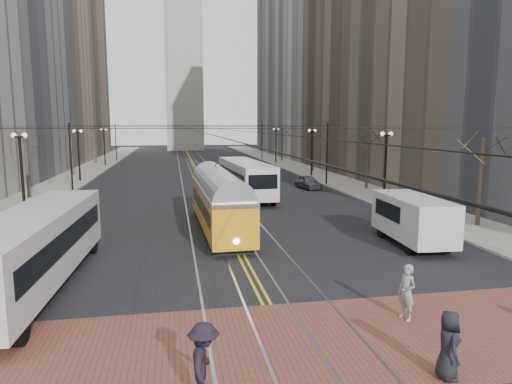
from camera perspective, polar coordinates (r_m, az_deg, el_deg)
name	(u,v)px	position (r m, az deg, el deg)	size (l,w,h in m)	color
ground	(262,295)	(17.84, 0.74, -12.76)	(260.00, 260.00, 0.00)	black
sidewalk_left	(80,174)	(62.77, -21.11, 2.05)	(5.00, 140.00, 0.15)	gray
sidewalk_right	(305,170)	(64.28, 6.19, 2.71)	(5.00, 140.00, 0.15)	gray
crosswalk_band	(288,344)	(14.27, 3.98, -18.43)	(25.00, 6.00, 0.01)	brown
streetcar_rails	(198,173)	(61.75, -7.29, 2.39)	(4.80, 130.00, 0.02)	gray
centre_lines	(198,173)	(61.74, -7.29, 2.39)	(0.42, 130.00, 0.01)	gold
building_left_midfar	(15,1)	(88.03, -27.92, 20.34)	(20.00, 20.00, 52.00)	#7E6B57
building_left_far	(60,58)	(105.60, -23.27, 15.16)	(16.00, 20.00, 40.00)	brown
building_right_mid	(377,49)	(69.42, 14.90, 16.92)	(16.00, 20.00, 34.00)	brown
building_right_midfar	(341,16)	(90.01, 10.59, 20.86)	(20.00, 20.00, 52.00)	#9F9C96
building_right_far	(300,64)	(107.13, 5.52, 15.68)	(16.00, 20.00, 40.00)	slate
clock_tower	(182,2)	(121.99, -9.20, 22.35)	(12.00, 12.00, 66.00)	#B2AFA5
lamp_posts	(206,162)	(45.33, -6.25, 3.78)	(27.60, 57.20, 5.60)	black
street_trees	(202,157)	(51.80, -6.77, 4.35)	(31.68, 53.28, 5.60)	#382D23
trolley_wires	(202,149)	(51.33, -6.76, 5.40)	(25.96, 120.00, 6.60)	black
transit_bus	(35,251)	(20.03, -25.92, -6.65)	(2.55, 12.26, 3.06)	silver
streetcar	(219,207)	(27.93, -4.61, -1.86)	(2.31, 12.46, 2.94)	orange
rear_bus	(245,180)	(40.50, -1.35, 1.57)	(2.67, 12.28, 3.20)	silver
cargo_van	(413,221)	(25.94, 18.99, -3.45)	(2.28, 5.93, 2.62)	silver
sedan_grey	(308,182)	(46.42, 6.53, 1.25)	(1.60, 3.98, 1.36)	#44464C
sedan_silver	(247,170)	(57.60, -1.13, 2.72)	(1.48, 4.23, 1.39)	#A5A7AD
sedan_parked	(413,216)	(30.85, 19.02, -2.85)	(1.83, 4.50, 1.31)	#44454C
pedestrian_a	(448,345)	(13.15, 22.92, -17.19)	(0.88, 0.57, 1.79)	black
pedestrian_b	(407,292)	(16.25, 18.33, -11.80)	(0.68, 0.45, 1.88)	gray
pedestrian_d	(204,364)	(11.25, -6.53, -20.60)	(1.28, 0.74, 1.98)	black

